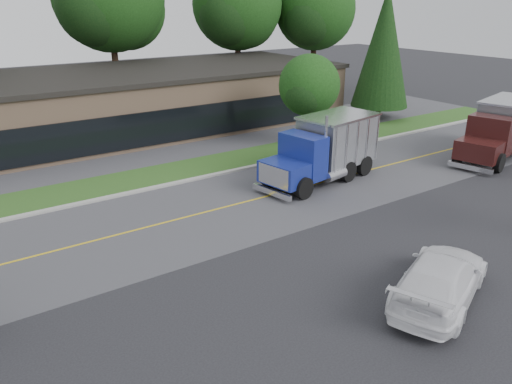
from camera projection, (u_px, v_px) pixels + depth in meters
ground at (364, 295)px, 16.57m from camera, size 140.00×140.00×0.00m
road at (225, 207)px, 23.50m from camera, size 60.00×8.00×0.02m
center_line at (225, 207)px, 23.50m from camera, size 60.00×0.12×0.01m
curb at (185, 182)px, 26.73m from camera, size 60.00×0.30×0.12m
grass_verge at (170, 173)px, 28.11m from camera, size 60.00×3.40×0.03m
far_parking at (137, 152)px, 31.96m from camera, size 60.00×7.00×0.02m
strip_mall at (129, 102)px, 36.90m from camera, size 32.00×12.00×4.00m
tree_far_c at (111, 1)px, 41.74m from camera, size 9.86×9.28×14.07m
tree_far_d at (238, 9)px, 47.52m from camera, size 9.06×8.52×12.92m
tree_far_e at (315, 13)px, 50.35m from camera, size 8.53×8.02×12.16m
evergreen_right at (384, 47)px, 38.87m from camera, size 4.52×4.52×10.28m
tree_verge at (309, 88)px, 32.06m from camera, size 4.18×3.94×5.97m
dump_truck_blue at (326, 147)px, 26.58m from camera, size 7.46×3.74×3.36m
dump_truck_maroon at (502, 127)px, 30.63m from camera, size 8.30×4.29×3.36m
rally_car at (440, 279)px, 16.05m from camera, size 5.86×4.11×1.58m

